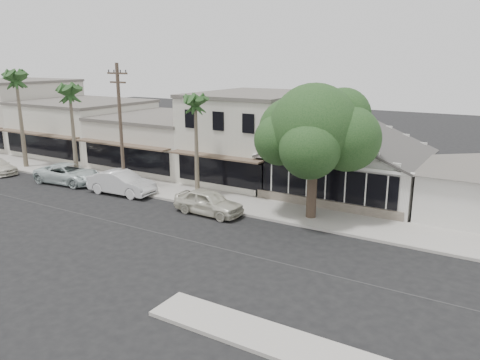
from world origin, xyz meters
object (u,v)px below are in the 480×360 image
Objects in this scene: car_0 at (209,202)px; shade_tree at (315,131)px; car_1 at (122,183)px; utility_pole at (121,125)px; car_2 at (68,174)px.

car_0 is 7.69m from shade_tree.
car_1 reaches higher than car_0.
utility_pole reaches higher than shade_tree.
car_2 is (-5.64, 0.05, -0.08)m from car_1.
shade_tree is at bearing -63.38° from car_0.
utility_pole reaches higher than car_1.
utility_pole is 1.79× the size of car_1.
car_0 is 0.89× the size of car_1.
shade_tree is (5.68, 2.59, 4.49)m from car_0.
shade_tree reaches higher than car_1.
utility_pole is 9.16m from car_0.
utility_pole is 2.01× the size of car_0.
utility_pole is at bearing 28.02° from car_1.
car_1 is at bearing -96.65° from car_2.
car_0 is 0.56× the size of shade_tree.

